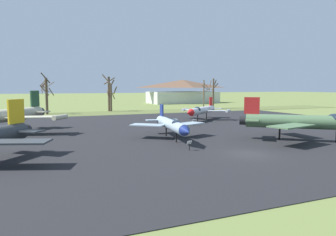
{
  "coord_description": "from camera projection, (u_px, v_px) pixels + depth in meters",
  "views": [
    {
      "loc": [
        -18.35,
        -23.93,
        6.24
      ],
      "look_at": [
        -2.41,
        13.35,
        2.3
      ],
      "focal_mm": 34.27,
      "sensor_mm": 36.0,
      "label": 1
    }
  ],
  "objects": [
    {
      "name": "bare_tree_right_of_center",
      "position": [
        111.0,
        97.0,
        81.4
      ],
      "size": [
        2.4,
        2.5,
        6.8
      ],
      "color": "brown",
      "rests_on": "ground"
    },
    {
      "name": "visitor_building",
      "position": [
        183.0,
        91.0,
        123.67
      ],
      "size": [
        27.54,
        13.09,
        8.98
      ],
      "color": "beige",
      "rests_on": "ground"
    },
    {
      "name": "bare_tree_left_of_center",
      "position": [
        47.0,
        94.0,
        74.77
      ],
      "size": [
        3.22,
        2.85,
        8.2
      ],
      "color": "brown",
      "rests_on": "ground"
    },
    {
      "name": "bare_tree_far_right",
      "position": [
        204.0,
        94.0,
        89.06
      ],
      "size": [
        2.95,
        3.24,
        8.12
      ],
      "color": "brown",
      "rests_on": "ground"
    },
    {
      "name": "bare_tree_center",
      "position": [
        109.0,
        91.0,
        81.54
      ],
      "size": [
        3.69,
        3.73,
        9.41
      ],
      "color": "brown",
      "rests_on": "ground"
    },
    {
      "name": "bare_tree_far_left",
      "position": [
        46.0,
        94.0,
        72.24
      ],
      "size": [
        3.1,
        2.86,
        9.43
      ],
      "color": "brown",
      "rests_on": "ground"
    },
    {
      "name": "ground_plane",
      "position": [
        248.0,
        154.0,
        29.68
      ],
      "size": [
        600.0,
        600.0,
        0.0
      ],
      "primitive_type": "plane",
      "color": "olive"
    },
    {
      "name": "jet_fighter_front_right",
      "position": [
        313.0,
        122.0,
        36.21
      ],
      "size": [
        14.17,
        12.97,
        5.04
      ],
      "color": "#4C6B47",
      "rests_on": "ground"
    },
    {
      "name": "jet_fighter_front_left",
      "position": [
        202.0,
        110.0,
        59.37
      ],
      "size": [
        11.91,
        11.05,
        4.23
      ],
      "color": "silver",
      "rests_on": "ground"
    },
    {
      "name": "info_placard_front_left",
      "position": [
        194.0,
        122.0,
        51.19
      ],
      "size": [
        0.63,
        0.4,
        1.09
      ],
      "color": "black",
      "rests_on": "ground"
    },
    {
      "name": "info_placard_rear_center",
      "position": [
        189.0,
        145.0,
        31.32
      ],
      "size": [
        0.52,
        0.29,
        1.0
      ],
      "color": "black",
      "rests_on": "ground"
    },
    {
      "name": "bare_tree_backdrop_extra",
      "position": [
        213.0,
        92.0,
        91.43
      ],
      "size": [
        3.03,
        2.25,
        8.62
      ],
      "color": "brown",
      "rests_on": "ground"
    },
    {
      "name": "asphalt_apron",
      "position": [
        173.0,
        131.0,
        45.33
      ],
      "size": [
        74.97,
        56.99,
        0.05
      ],
      "primitive_type": "cube",
      "color": "black",
      "rests_on": "ground"
    },
    {
      "name": "grass_verge_strip",
      "position": [
        115.0,
        113.0,
        76.89
      ],
      "size": [
        134.97,
        12.0,
        0.06
      ],
      "primitive_type": "cube",
      "color": "#5B6633",
      "rests_on": "ground"
    },
    {
      "name": "jet_fighter_rear_center",
      "position": [
        172.0,
        125.0,
        37.81
      ],
      "size": [
        9.55,
        12.76,
        3.93
      ],
      "color": "#8EA3B2",
      "rests_on": "ground"
    }
  ]
}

